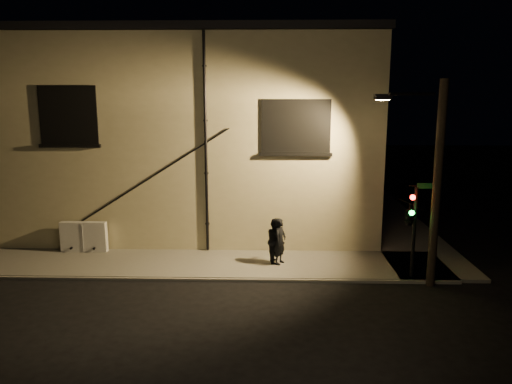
{
  "coord_description": "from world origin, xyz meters",
  "views": [
    {
      "loc": [
        0.6,
        -15.86,
        6.21
      ],
      "look_at": [
        0.13,
        1.8,
        2.7
      ],
      "focal_mm": 35.0,
      "sensor_mm": 36.0,
      "label": 1
    }
  ],
  "objects_px": {
    "pedestrian_b": "(276,240)",
    "traffic_signal": "(410,215)",
    "utility_cabinet": "(84,237)",
    "streetlamp_pole": "(433,178)",
    "pedestrian_a": "(280,241)"
  },
  "relations": [
    {
      "from": "pedestrian_b",
      "to": "pedestrian_a",
      "type": "bearing_deg",
      "value": -146.73
    },
    {
      "from": "pedestrian_a",
      "to": "pedestrian_b",
      "type": "xyz_separation_m",
      "value": [
        -0.15,
        0.18,
        -0.02
      ]
    },
    {
      "from": "pedestrian_a",
      "to": "traffic_signal",
      "type": "xyz_separation_m",
      "value": [
        4.24,
        -1.27,
        1.3
      ]
    },
    {
      "from": "pedestrian_b",
      "to": "traffic_signal",
      "type": "height_order",
      "value": "traffic_signal"
    },
    {
      "from": "utility_cabinet",
      "to": "pedestrian_b",
      "type": "xyz_separation_m",
      "value": [
        7.48,
        -1.07,
        0.23
      ]
    },
    {
      "from": "traffic_signal",
      "to": "utility_cabinet",
      "type": "bearing_deg",
      "value": 168.04
    },
    {
      "from": "utility_cabinet",
      "to": "streetlamp_pole",
      "type": "distance_m",
      "value": 13.07
    },
    {
      "from": "utility_cabinet",
      "to": "pedestrian_b",
      "type": "distance_m",
      "value": 7.56
    },
    {
      "from": "utility_cabinet",
      "to": "pedestrian_b",
      "type": "height_order",
      "value": "pedestrian_b"
    },
    {
      "from": "utility_cabinet",
      "to": "pedestrian_a",
      "type": "distance_m",
      "value": 7.74
    },
    {
      "from": "pedestrian_a",
      "to": "streetlamp_pole",
      "type": "xyz_separation_m",
      "value": [
        4.81,
        -1.57,
        2.61
      ]
    },
    {
      "from": "pedestrian_b",
      "to": "streetlamp_pole",
      "type": "height_order",
      "value": "streetlamp_pole"
    },
    {
      "from": "pedestrian_a",
      "to": "pedestrian_b",
      "type": "height_order",
      "value": "pedestrian_a"
    },
    {
      "from": "pedestrian_b",
      "to": "streetlamp_pole",
      "type": "relative_size",
      "value": 0.25
    },
    {
      "from": "pedestrian_b",
      "to": "traffic_signal",
      "type": "distance_m",
      "value": 4.8
    }
  ]
}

